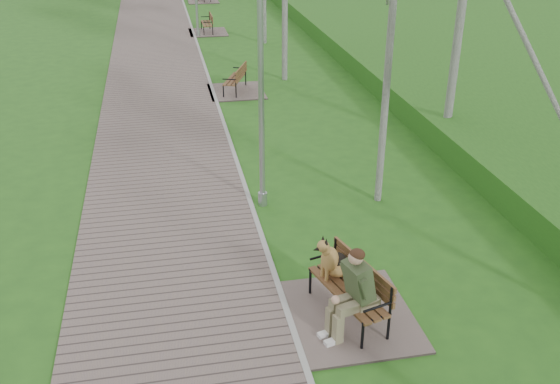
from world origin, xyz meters
The scene contains 8 objects.
ground centered at (0.00, 0.00, 0.00)m, with size 120.00×120.00×0.00m, color #27581B.
walkway centered at (-1.75, 21.50, 0.02)m, with size 3.50×67.00×0.04m, color #705F5A.
kerb centered at (0.00, 21.50, 0.03)m, with size 0.10×67.00×0.05m, color #999993.
embankment centered at (12.00, 20.00, 0.00)m, with size 14.00×70.00×1.60m, color #347720.
bench_main centered at (0.85, -1.83, 0.49)m, with size 1.98×2.20×1.73m.
bench_second centered at (0.71, 10.27, 0.20)m, with size 1.76×1.96×1.08m.
bench_third centered at (0.62, 19.39, 0.19)m, with size 1.69×1.88×1.04m.
lamp_post_near centered at (0.25, 2.25, 2.34)m, with size 0.19×0.19×5.02m.
Camera 1 is at (-1.67, -9.39, 6.19)m, focal length 40.00 mm.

